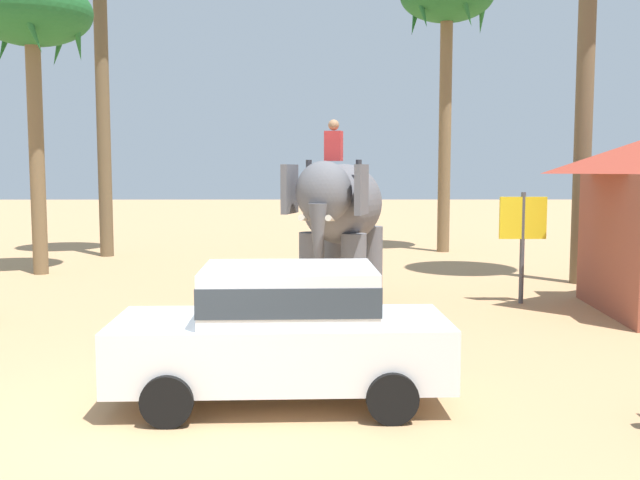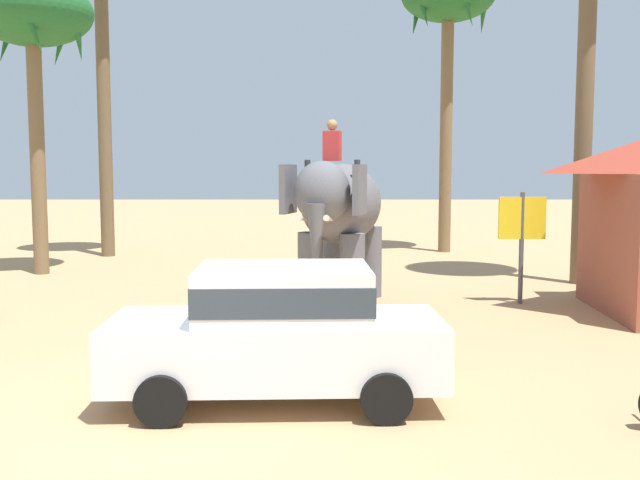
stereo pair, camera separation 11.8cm
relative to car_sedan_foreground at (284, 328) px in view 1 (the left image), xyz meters
The scene contains 6 objects.
ground_plane 1.59m from the car_sedan_foreground, 153.45° to the right, with size 120.00×120.00×0.00m, color tan.
car_sedan_foreground is the anchor object (origin of this frame).
elephant_with_mahout 6.65m from the car_sedan_foreground, 81.98° to the left, with size 2.44×4.02×3.88m.
palm_tree_behind_elephant 18.73m from the car_sedan_foreground, 73.56° to the left, with size 3.20×3.20×9.67m.
palm_tree_far_back 14.50m from the car_sedan_foreground, 122.95° to the left, with size 3.20×3.20×7.97m.
signboard_yellow 8.24m from the car_sedan_foreground, 53.96° to the left, with size 1.00×0.10×2.40m.
Camera 1 is at (1.54, -8.28, 2.90)m, focal length 40.87 mm.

